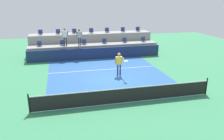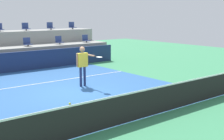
# 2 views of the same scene
# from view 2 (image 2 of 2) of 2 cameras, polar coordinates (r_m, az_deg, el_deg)

# --- Properties ---
(ground_plane) EXTENTS (40.00, 40.00, 0.00)m
(ground_plane) POSITION_cam_2_polar(r_m,az_deg,el_deg) (12.42, -7.11, -4.27)
(ground_plane) COLOR #388456
(court_inner_paint) EXTENTS (9.00, 10.00, 0.01)m
(court_inner_paint) POSITION_cam_2_polar(r_m,az_deg,el_deg) (13.26, -9.35, -3.36)
(court_inner_paint) COLOR #285693
(court_inner_paint) RESTS_ON ground_plane
(court_service_line) EXTENTS (9.00, 0.06, 0.00)m
(court_service_line) POSITION_cam_2_polar(r_m,az_deg,el_deg) (14.47, -12.03, -2.27)
(court_service_line) COLOR white
(court_service_line) RESTS_ON ground_plane
(tennis_net) EXTENTS (10.48, 0.08, 1.07)m
(tennis_net) POSITION_cam_2_polar(r_m,az_deg,el_deg) (9.21, 5.88, -6.28)
(tennis_net) COLOR black
(tennis_net) RESTS_ON ground_plane
(sponsor_backboard) EXTENTS (13.00, 0.16, 1.10)m
(sponsor_backboard) POSITION_cam_2_polar(r_m,az_deg,el_deg) (17.63, -17.29, 1.55)
(sponsor_backboard) COLOR navy
(sponsor_backboard) RESTS_ON ground_plane
(seating_tier_lower) EXTENTS (13.00, 1.80, 1.25)m
(seating_tier_lower) POSITION_cam_2_polar(r_m,az_deg,el_deg) (18.83, -18.72, 2.25)
(seating_tier_lower) COLOR gray
(seating_tier_lower) RESTS_ON ground_plane
(seating_tier_upper) EXTENTS (13.00, 1.80, 2.10)m
(seating_tier_upper) POSITION_cam_2_polar(r_m,az_deg,el_deg) (20.48, -20.49, 3.96)
(seating_tier_upper) COLOR gray
(seating_tier_upper) RESTS_ON ground_plane
(stadium_chair_lower_mid_right) EXTENTS (0.44, 0.40, 0.52)m
(stadium_chair_lower_mid_right) POSITION_cam_2_polar(r_m,az_deg,el_deg) (19.05, -15.81, 5.04)
(stadium_chair_lower_mid_right) COLOR #2D2D33
(stadium_chair_lower_mid_right) RESTS_ON seating_tier_lower
(stadium_chair_lower_right) EXTENTS (0.44, 0.40, 0.52)m
(stadium_chair_lower_right) POSITION_cam_2_polar(r_m,az_deg,el_deg) (19.97, -10.03, 5.51)
(stadium_chair_lower_right) COLOR #2D2D33
(stadium_chair_lower_right) RESTS_ON seating_tier_lower
(stadium_chair_lower_far_right) EXTENTS (0.44, 0.40, 0.52)m
(stadium_chair_lower_far_right) POSITION_cam_2_polar(r_m,az_deg,el_deg) (21.03, -5.02, 5.88)
(stadium_chair_lower_far_right) COLOR #2D2D33
(stadium_chair_lower_far_right) RESTS_ON seating_tier_lower
(stadium_chair_upper_mid_right) EXTENTS (0.44, 0.40, 0.52)m
(stadium_chair_upper_mid_right) POSITION_cam_2_polar(r_m,az_deg,el_deg) (20.91, -16.11, 7.82)
(stadium_chair_upper_mid_right) COLOR #2D2D33
(stadium_chair_upper_mid_right) RESTS_ON seating_tier_upper
(stadium_chair_upper_right) EXTENTS (0.44, 0.40, 0.52)m
(stadium_chair_upper_right) POSITION_cam_2_polar(r_m,az_deg,el_deg) (21.66, -11.65, 8.09)
(stadium_chair_upper_right) COLOR #2D2D33
(stadium_chair_upper_right) RESTS_ON seating_tier_upper
(stadium_chair_upper_far_right) EXTENTS (0.44, 0.40, 0.52)m
(stadium_chair_upper_far_right) POSITION_cam_2_polar(r_m,az_deg,el_deg) (22.50, -7.60, 8.30)
(stadium_chair_upper_far_right) COLOR #2D2D33
(stadium_chair_upper_far_right) RESTS_ON seating_tier_upper
(tennis_player) EXTENTS (0.69, 1.22, 1.77)m
(tennis_player) POSITION_cam_2_polar(r_m,az_deg,el_deg) (13.26, -5.54, 1.54)
(tennis_player) COLOR navy
(tennis_player) RESTS_ON ground_plane
(tennis_ball) EXTENTS (0.07, 0.07, 0.07)m
(tennis_ball) POSITION_cam_2_polar(r_m,az_deg,el_deg) (8.47, -8.04, -6.38)
(tennis_ball) COLOR #CCE033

